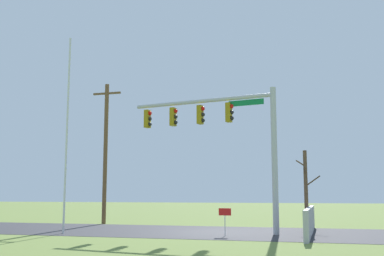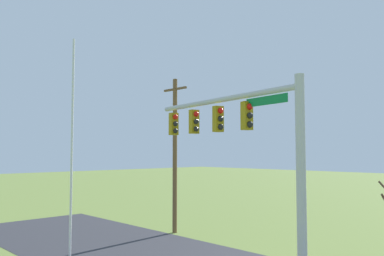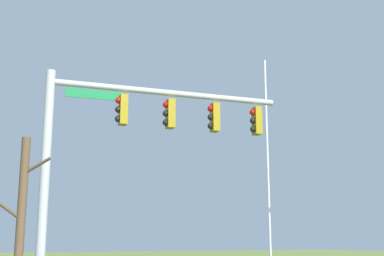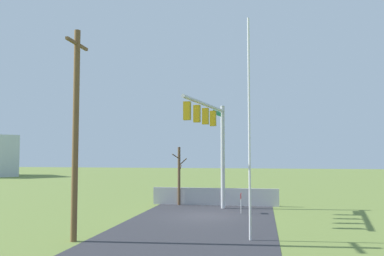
{
  "view_description": "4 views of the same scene",
  "coord_description": "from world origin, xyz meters",
  "px_view_note": "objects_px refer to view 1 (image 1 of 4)",
  "views": [
    {
      "loc": [
        5.71,
        -22.97,
        1.84
      ],
      "look_at": [
        -0.92,
        0.38,
        5.26
      ],
      "focal_mm": 44.11,
      "sensor_mm": 36.0,
      "label": 1
    },
    {
      "loc": [
        9.37,
        -10.84,
        4.63
      ],
      "look_at": [
        -1.01,
        -0.78,
        5.52
      ],
      "focal_mm": 36.78,
      "sensor_mm": 36.0,
      "label": 2
    },
    {
      "loc": [
        7.12,
        14.79,
        1.79
      ],
      "look_at": [
        -1.4,
        -0.51,
        5.58
      ],
      "focal_mm": 49.3,
      "sensor_mm": 36.0,
      "label": 3
    },
    {
      "loc": [
        -23.63,
        -3.37,
        3.63
      ],
      "look_at": [
        -0.6,
        0.69,
        5.15
      ],
      "focal_mm": 37.52,
      "sensor_mm": 36.0,
      "label": 4
    }
  ],
  "objects_px": {
    "signal_mast": "(225,129)",
    "bare_tree": "(306,189)",
    "flagpole": "(67,133)",
    "open_sign": "(225,215)",
    "utility_pole": "(105,150)"
  },
  "relations": [
    {
      "from": "utility_pole",
      "to": "open_sign",
      "type": "distance_m",
      "value": 11.77
    },
    {
      "from": "signal_mast",
      "to": "utility_pole",
      "type": "xyz_separation_m",
      "value": [
        -8.8,
        4.72,
        -0.39
      ]
    },
    {
      "from": "flagpole",
      "to": "open_sign",
      "type": "height_order",
      "value": "flagpole"
    },
    {
      "from": "bare_tree",
      "to": "open_sign",
      "type": "xyz_separation_m",
      "value": [
        -3.38,
        -4.58,
        -1.22
      ]
    },
    {
      "from": "flagpole",
      "to": "bare_tree",
      "type": "xyz_separation_m",
      "value": [
        11.0,
        5.38,
        -2.66
      ]
    },
    {
      "from": "utility_pole",
      "to": "flagpole",
      "type": "bearing_deg",
      "value": -78.34
    },
    {
      "from": "signal_mast",
      "to": "utility_pole",
      "type": "height_order",
      "value": "utility_pole"
    },
    {
      "from": "signal_mast",
      "to": "bare_tree",
      "type": "xyz_separation_m",
      "value": [
        3.69,
        2.86,
        -2.91
      ]
    },
    {
      "from": "flagpole",
      "to": "open_sign",
      "type": "bearing_deg",
      "value": 5.94
    },
    {
      "from": "signal_mast",
      "to": "bare_tree",
      "type": "height_order",
      "value": "signal_mast"
    },
    {
      "from": "utility_pole",
      "to": "bare_tree",
      "type": "height_order",
      "value": "utility_pole"
    },
    {
      "from": "signal_mast",
      "to": "bare_tree",
      "type": "distance_m",
      "value": 5.5
    },
    {
      "from": "flagpole",
      "to": "open_sign",
      "type": "distance_m",
      "value": 8.59
    },
    {
      "from": "signal_mast",
      "to": "open_sign",
      "type": "relative_size",
      "value": 6.23
    },
    {
      "from": "bare_tree",
      "to": "signal_mast",
      "type": "bearing_deg",
      "value": -142.21
    }
  ]
}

